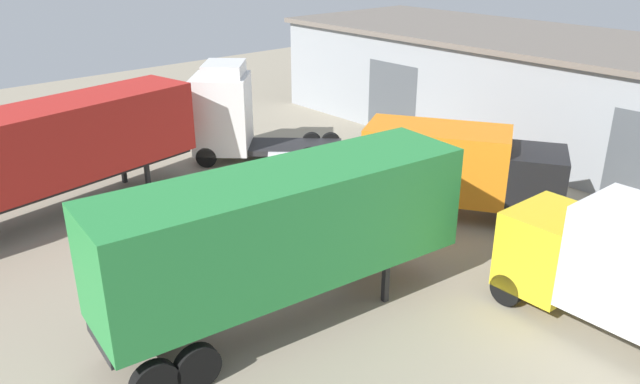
{
  "coord_description": "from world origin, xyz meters",
  "views": [
    {
      "loc": [
        14.46,
        -9.17,
        9.62
      ],
      "look_at": [
        0.07,
        3.5,
        1.6
      ],
      "focal_mm": 35.0,
      "sensor_mm": 36.0,
      "label": 1
    }
  ],
  "objects_px": {
    "container_trailer_green": "(284,231)",
    "box_truck_black": "(460,167)",
    "container_trailer_blue": "(34,151)",
    "tractor_unit_white": "(232,115)"
  },
  "relations": [
    {
      "from": "tractor_unit_white",
      "to": "box_truck_black",
      "type": "height_order",
      "value": "tractor_unit_white"
    },
    {
      "from": "tractor_unit_white",
      "to": "box_truck_black",
      "type": "bearing_deg",
      "value": 147.68
    },
    {
      "from": "box_truck_black",
      "to": "container_trailer_blue",
      "type": "relative_size",
      "value": 0.58
    },
    {
      "from": "container_trailer_green",
      "to": "tractor_unit_white",
      "type": "bearing_deg",
      "value": 68.2
    },
    {
      "from": "tractor_unit_white",
      "to": "box_truck_black",
      "type": "xyz_separation_m",
      "value": [
        10.42,
        2.75,
        -0.25
      ]
    },
    {
      "from": "container_trailer_green",
      "to": "container_trailer_blue",
      "type": "xyz_separation_m",
      "value": [
        -10.73,
        -2.56,
        -0.06
      ]
    },
    {
      "from": "tractor_unit_white",
      "to": "container_trailer_green",
      "type": "distance_m",
      "value": 13.23
    },
    {
      "from": "container_trailer_green",
      "to": "box_truck_black",
      "type": "relative_size",
      "value": 1.4
    },
    {
      "from": "tractor_unit_white",
      "to": "container_trailer_green",
      "type": "relative_size",
      "value": 0.64
    },
    {
      "from": "box_truck_black",
      "to": "container_trailer_blue",
      "type": "height_order",
      "value": "container_trailer_blue"
    }
  ]
}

